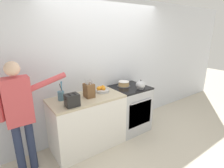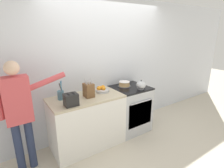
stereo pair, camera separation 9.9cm
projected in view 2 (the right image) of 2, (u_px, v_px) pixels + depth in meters
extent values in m
plane|color=beige|center=(127.00, 141.00, 3.30)|extent=(16.00, 16.00, 0.00)
cube|color=silver|center=(108.00, 67.00, 3.45)|extent=(8.00, 0.04, 2.60)
cube|color=white|center=(87.00, 122.00, 3.08)|extent=(1.24, 0.65, 0.89)
cube|color=#BCAD8E|center=(86.00, 98.00, 2.94)|extent=(1.24, 0.65, 0.03)
cube|color=#B7BABF|center=(130.00, 109.00, 3.59)|extent=(0.70, 0.65, 0.90)
cube|color=black|center=(140.00, 114.00, 3.33)|extent=(0.57, 0.01, 0.49)
cylinder|color=#B7BABF|center=(142.00, 102.00, 3.23)|extent=(0.53, 0.02, 0.02)
cube|color=black|center=(130.00, 88.00, 3.46)|extent=(0.70, 0.65, 0.03)
cylinder|color=#4C4C51|center=(124.00, 86.00, 3.50)|extent=(0.26, 0.26, 0.01)
cylinder|color=tan|center=(124.00, 85.00, 3.49)|extent=(0.21, 0.21, 0.04)
cylinder|color=tan|center=(124.00, 83.00, 3.48)|extent=(0.21, 0.21, 0.04)
cylinder|color=white|center=(124.00, 82.00, 3.47)|extent=(0.22, 0.22, 0.01)
cylinder|color=#B7BABF|center=(141.00, 89.00, 3.34)|extent=(0.13, 0.13, 0.01)
ellipsoid|color=#B7BABF|center=(141.00, 85.00, 3.32)|extent=(0.18, 0.18, 0.15)
cone|color=#B7BABF|center=(144.00, 83.00, 3.36)|extent=(0.09, 0.04, 0.08)
sphere|color=black|center=(141.00, 81.00, 3.29)|extent=(0.02, 0.02, 0.02)
cube|color=brown|center=(89.00, 90.00, 2.92)|extent=(0.15, 0.17, 0.23)
cylinder|color=#B2B2B7|center=(87.00, 83.00, 2.82)|extent=(0.01, 0.03, 0.06)
cylinder|color=#B2B2B7|center=(89.00, 82.00, 2.84)|extent=(0.01, 0.04, 0.09)
cylinder|color=#B2B2B7|center=(92.00, 82.00, 2.87)|extent=(0.01, 0.03, 0.06)
cylinder|color=#B2B2B7|center=(86.00, 82.00, 2.85)|extent=(0.01, 0.03, 0.06)
cylinder|color=#B2B2B7|center=(88.00, 82.00, 2.87)|extent=(0.01, 0.03, 0.07)
cylinder|color=#B2B2B7|center=(91.00, 81.00, 2.89)|extent=(0.01, 0.04, 0.09)
cylinder|color=#B2B2B7|center=(85.00, 81.00, 2.88)|extent=(0.01, 0.04, 0.09)
cylinder|color=#B2B2B7|center=(87.00, 81.00, 2.91)|extent=(0.01, 0.03, 0.06)
cylinder|color=#477084|center=(61.00, 95.00, 2.81)|extent=(0.10, 0.10, 0.15)
cylinder|color=teal|center=(61.00, 88.00, 2.80)|extent=(0.03, 0.04, 0.26)
cylinder|color=black|center=(61.00, 90.00, 2.77)|extent=(0.05, 0.02, 0.23)
cylinder|color=#B7BABF|center=(61.00, 90.00, 2.77)|extent=(0.04, 0.02, 0.22)
cylinder|color=teal|center=(61.00, 89.00, 2.78)|extent=(0.04, 0.05, 0.26)
cylinder|color=#B7BABF|center=(102.00, 91.00, 3.19)|extent=(0.25, 0.25, 0.04)
sphere|color=orange|center=(104.00, 89.00, 3.16)|extent=(0.07, 0.07, 0.07)
sphere|color=orange|center=(99.00, 88.00, 3.16)|extent=(0.08, 0.08, 0.08)
sphere|color=orange|center=(103.00, 87.00, 3.24)|extent=(0.08, 0.08, 0.08)
sphere|color=orange|center=(101.00, 88.00, 3.21)|extent=(0.07, 0.07, 0.07)
cube|color=black|center=(71.00, 100.00, 2.58)|extent=(0.20, 0.16, 0.19)
cube|color=black|center=(68.00, 94.00, 2.53)|extent=(0.02, 0.11, 0.00)
cube|color=black|center=(73.00, 93.00, 2.57)|extent=(0.02, 0.11, 0.00)
cube|color=black|center=(64.00, 99.00, 2.51)|extent=(0.02, 0.02, 0.01)
cylinder|color=#283351|center=(19.00, 147.00, 2.50)|extent=(0.11, 0.11, 0.78)
cylinder|color=#283351|center=(31.00, 144.00, 2.59)|extent=(0.11, 0.11, 0.78)
cube|color=#D14C51|center=(17.00, 100.00, 2.33)|extent=(0.34, 0.20, 0.65)
cylinder|color=#D14C51|center=(46.00, 81.00, 2.49)|extent=(0.55, 0.08, 0.22)
sphere|color=beige|center=(11.00, 68.00, 2.21)|extent=(0.19, 0.19, 0.19)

